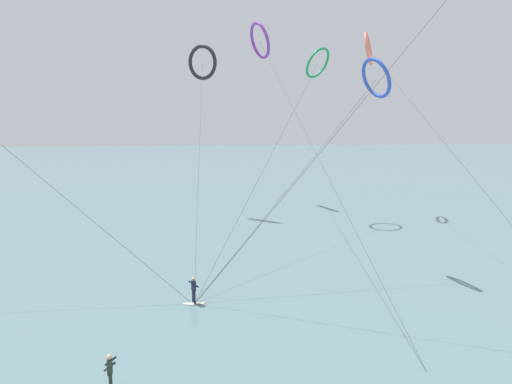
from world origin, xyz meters
TOP-DOWN VIEW (x-y plane):
  - sea_water at (0.00, 107.16)m, footprint 400.00×200.00m
  - surfer_crimson at (-7.28, 10.26)m, footprint 1.40×0.62m
  - surfer_ivory at (-4.17, 19.02)m, footprint 1.40×0.69m
  - kite_cobalt at (9.02, 24.79)m, footprint 14.33×7.48m
  - kite_violet at (3.95, 54.34)m, footprint 4.20×46.85m
  - kite_emerald at (9.02, 42.52)m, footprint 15.26×25.57m
  - kite_coral at (15.98, 45.77)m, footprint 2.91×34.79m
  - kite_charcoal at (-3.70, 46.87)m, footprint 3.72×29.43m

SIDE VIEW (x-z plane):
  - sea_water at x=0.00m, z-range 0.00..0.08m
  - surfer_crimson at x=-7.28m, z-range -0.03..1.67m
  - surfer_ivory at x=-4.17m, z-range -0.03..1.67m
  - kite_cobalt at x=9.02m, z-range 6.37..22.12m
  - kite_emerald at x=9.02m, z-range 7.93..27.19m
  - kite_charcoal at x=-3.70m, z-range 7.98..28.08m
  - kite_coral at x=15.98m, z-range 8.87..30.63m
  - kite_violet at x=3.95m, z-range 9.75..34.13m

